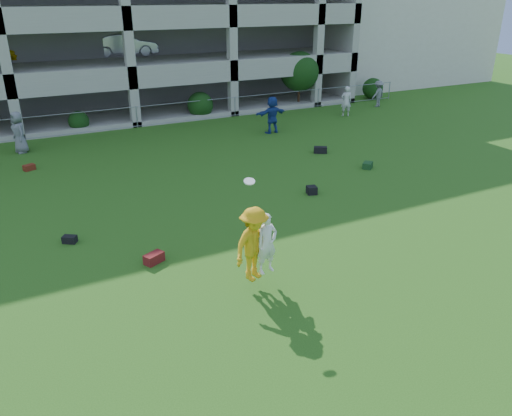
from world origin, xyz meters
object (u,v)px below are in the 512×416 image
bystander_e (346,101)px  bystander_f (378,94)px  stucco_building (369,17)px  parking_garage (94,8)px  frisbee_contest (256,244)px  bystander_c (19,132)px  crate_d (312,190)px  bystander_d (272,115)px

bystander_e → bystander_f: size_ratio=1.06×
stucco_building → parking_garage: (-23.01, -0.30, 1.01)m
bystander_e → bystander_f: 3.74m
frisbee_contest → stucco_building: bearing=47.3°
bystander_c → bystander_e: bystander_c is taller
bystander_e → crate_d: size_ratio=5.10×
stucco_building → parking_garage: size_ratio=0.53×
bystander_c → frisbee_contest: bearing=-0.3°
bystander_c → bystander_f: bearing=75.0°
frisbee_contest → bystander_f: bearing=42.9°
frisbee_contest → parking_garage: 26.82m
crate_d → frisbee_contest: (-4.77, -4.77, 1.08)m
stucco_building → bystander_d: 21.93m
crate_d → frisbee_contest: frisbee_contest is taller
bystander_c → bystander_f: bystander_c is taller
bystander_f → bystander_c: bearing=-15.0°
bystander_d → crate_d: bystander_d is taller
bystander_d → bystander_f: bystander_d is taller
stucco_building → bystander_e: size_ratio=8.96×
bystander_f → parking_garage: bearing=-50.0°
bystander_f → parking_garage: parking_garage is taller
bystander_e → bystander_f: bearing=-140.6°
bystander_f → bystander_d: bearing=-0.2°
bystander_f → frisbee_contest: (-17.17, -15.95, 0.39)m
bystander_c → crate_d: bearing=24.5°
crate_d → parking_garage: size_ratio=0.01×
bystander_d → crate_d: (-2.98, -8.46, -0.82)m
bystander_c → bystander_f: size_ratio=1.14×
bystander_e → parking_garage: parking_garage is taller
bystander_d → frisbee_contest: bearing=54.8°
bystander_e → parking_garage: size_ratio=0.06×
bystander_c → bystander_d: bystander_d is taller
frisbee_contest → bystander_d: bearing=59.6°
stucco_building → frisbee_contest: stucco_building is taller
bystander_c → bystander_e: bearing=71.2°
bystander_f → frisbee_contest: bearing=26.6°
stucco_building → crate_d: bearing=-132.2°
bystander_c → stucco_building: bearing=94.8°
crate_d → parking_garage: parking_garage is taller
bystander_e → frisbee_contest: (-13.65, -14.67, 0.34)m
bystander_d → bystander_f: size_ratio=1.16×
bystander_c → crate_d: (9.21, -10.69, -0.81)m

